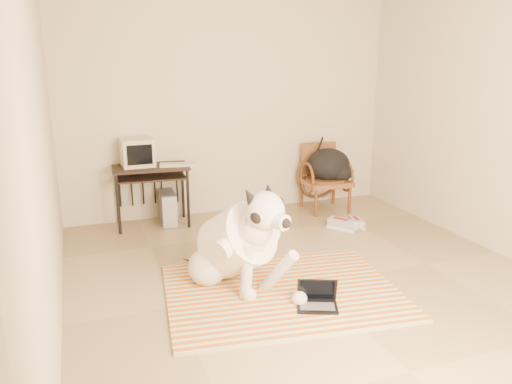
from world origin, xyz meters
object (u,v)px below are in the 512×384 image
laptop (317,300)px  rattan_chair (324,177)px  dog (237,244)px  backpack (330,166)px  pc_tower (167,208)px  crt_monitor (137,152)px  computer_desk (151,175)px

laptop → rattan_chair: 2.63m
dog → backpack: (1.75, 1.66, 0.18)m
laptop → pc_tower: pc_tower is taller
crt_monitor → backpack: bearing=-6.0°
dog → computer_desk: 1.88m
dog → laptop: (0.45, -0.56, -0.31)m
dog → rattan_chair: (1.70, 1.73, 0.03)m
computer_desk → pc_tower: 0.43m
dog → pc_tower: dog is taller
computer_desk → crt_monitor: size_ratio=2.42×
computer_desk → pc_tower: computer_desk is taller
pc_tower → crt_monitor: bearing=166.5°
computer_desk → backpack: backpack is taller
computer_desk → pc_tower: bearing=3.4°
crt_monitor → rattan_chair: 2.28m
dog → rattan_chair: 2.43m
crt_monitor → rattan_chair: bearing=-4.5°
computer_desk → crt_monitor: crt_monitor is taller
dog → crt_monitor: crt_monitor is taller
crt_monitor → backpack: 2.31m
dog → crt_monitor: bearing=105.5°
rattan_chair → backpack: size_ratio=1.45×
pc_tower → backpack: size_ratio=0.72×
computer_desk → backpack: (2.16, -0.16, -0.03)m
rattan_chair → crt_monitor: bearing=175.5°
crt_monitor → pc_tower: size_ratio=0.86×
dog → laptop: dog is taller
dog → backpack: bearing=43.5°
crt_monitor → backpack: size_ratio=0.63×
rattan_chair → laptop: bearing=-118.7°
dog → crt_monitor: (-0.53, 1.90, 0.46)m
crt_monitor → computer_desk: bearing=-32.6°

